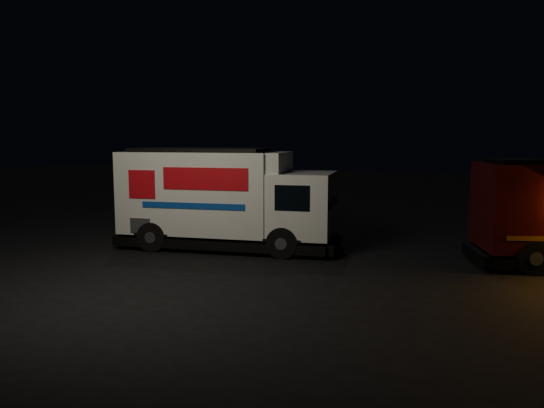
{
  "coord_description": "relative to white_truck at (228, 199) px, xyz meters",
  "views": [
    {
      "loc": [
        5.45,
        -11.88,
        3.16
      ],
      "look_at": [
        0.07,
        2.0,
        1.29
      ],
      "focal_mm": 35.0,
      "sensor_mm": 36.0,
      "label": 1
    }
  ],
  "objects": [
    {
      "name": "white_truck",
      "position": [
        0.0,
        0.0,
        0.0
      ],
      "size": [
        6.54,
        2.96,
        2.86
      ],
      "primitive_type": null,
      "rotation": [
        0.0,
        0.0,
        0.13
      ],
      "color": "silver",
      "rests_on": "ground"
    },
    {
      "name": "ground",
      "position": [
        1.14,
        -1.67,
        -1.43
      ],
      "size": [
        80.0,
        80.0,
        0.0
      ],
      "primitive_type": "plane",
      "color": "black",
      "rests_on": "ground"
    }
  ]
}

